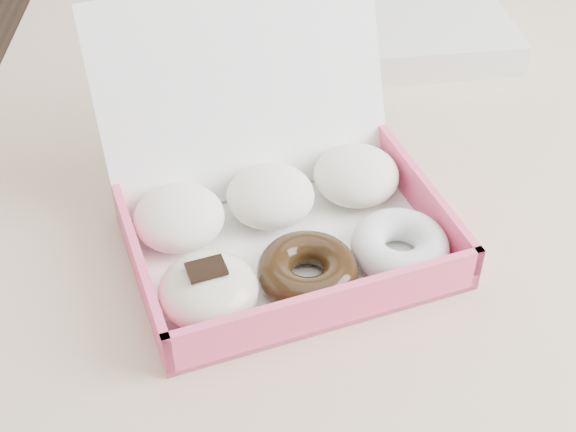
{
  "coord_description": "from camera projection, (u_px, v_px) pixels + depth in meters",
  "views": [
    {
      "loc": [
        -0.25,
        -0.7,
        1.29
      ],
      "look_at": [
        -0.23,
        -0.13,
        0.79
      ],
      "focal_mm": 50.0,
      "sensor_mm": 36.0,
      "label": 1
    }
  ],
  "objects": [
    {
      "name": "table",
      "position": [
        485.0,
        214.0,
        0.94
      ],
      "size": [
        1.2,
        0.8,
        0.75
      ],
      "color": "#D0B589",
      "rests_on": "ground"
    },
    {
      "name": "donut_box",
      "position": [
        279.0,
        215.0,
        0.77
      ],
      "size": [
        0.37,
        0.36,
        0.21
      ],
      "rotation": [
        0.0,
        0.0,
        0.33
      ],
      "color": "white",
      "rests_on": "table"
    },
    {
      "name": "newspapers",
      "position": [
        410.0,
        30.0,
        1.07
      ],
      "size": [
        0.28,
        0.23,
        0.04
      ],
      "primitive_type": "cube",
      "rotation": [
        0.0,
        0.0,
        0.12
      ],
      "color": "white",
      "rests_on": "table"
    }
  ]
}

